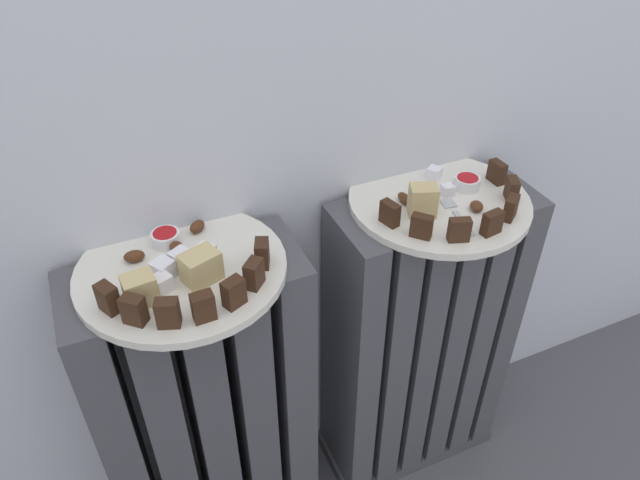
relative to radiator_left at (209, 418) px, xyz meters
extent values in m
cube|color=#47474C|center=(-0.14, 0.00, 0.02)|extent=(0.05, 0.15, 0.61)
cube|color=#47474C|center=(-0.07, 0.00, 0.02)|extent=(0.05, 0.15, 0.61)
cube|color=#47474C|center=(0.00, 0.00, 0.02)|extent=(0.05, 0.15, 0.61)
cube|color=#47474C|center=(0.07, 0.00, 0.02)|extent=(0.05, 0.15, 0.61)
cube|color=#47474C|center=(0.14, 0.00, 0.02)|extent=(0.05, 0.15, 0.61)
cube|color=#47474C|center=(0.41, 0.00, -0.30)|extent=(0.35, 0.15, 0.03)
cube|color=#47474C|center=(0.26, 0.00, 0.02)|extent=(0.04, 0.15, 0.61)
cube|color=#47474C|center=(0.32, 0.00, 0.02)|extent=(0.04, 0.15, 0.61)
cube|color=#47474C|center=(0.38, 0.00, 0.02)|extent=(0.04, 0.15, 0.61)
cube|color=#47474C|center=(0.44, 0.00, 0.02)|extent=(0.04, 0.15, 0.61)
cube|color=#47474C|center=(0.50, 0.00, 0.02)|extent=(0.04, 0.15, 0.61)
cube|color=#47474C|center=(0.56, 0.00, 0.02)|extent=(0.04, 0.15, 0.61)
cylinder|color=silver|center=(0.00, 0.00, 0.33)|extent=(0.29, 0.29, 0.01)
cylinder|color=silver|center=(0.41, 0.00, 0.33)|extent=(0.29, 0.29, 0.01)
cube|color=#382114|center=(-0.10, -0.05, 0.36)|extent=(0.03, 0.03, 0.04)
cube|color=#382114|center=(-0.07, -0.08, 0.36)|extent=(0.03, 0.03, 0.04)
cube|color=#382114|center=(-0.04, -0.10, 0.36)|extent=(0.03, 0.03, 0.04)
cube|color=#382114|center=(0.00, -0.11, 0.36)|extent=(0.03, 0.02, 0.04)
cube|color=#382114|center=(0.04, -0.10, 0.36)|extent=(0.03, 0.03, 0.04)
cube|color=#382114|center=(0.08, -0.08, 0.36)|extent=(0.03, 0.03, 0.04)
cube|color=#382114|center=(0.10, -0.04, 0.36)|extent=(0.03, 0.03, 0.04)
cube|color=tan|center=(0.02, -0.04, 0.36)|extent=(0.06, 0.05, 0.04)
cube|color=tan|center=(-0.06, -0.05, 0.36)|extent=(0.04, 0.03, 0.04)
cube|color=white|center=(-0.03, -0.04, 0.35)|extent=(0.03, 0.03, 0.02)
cube|color=white|center=(0.00, 0.00, 0.35)|extent=(0.04, 0.04, 0.03)
cube|color=white|center=(-0.03, -0.01, 0.35)|extent=(0.04, 0.04, 0.03)
cube|color=white|center=(0.03, 0.00, 0.35)|extent=(0.03, 0.03, 0.02)
ellipsoid|color=#4C2814|center=(0.00, 0.03, 0.35)|extent=(0.03, 0.03, 0.02)
ellipsoid|color=#4C2814|center=(-0.05, 0.04, 0.34)|extent=(0.03, 0.02, 0.02)
ellipsoid|color=#4C2814|center=(0.04, 0.07, 0.34)|extent=(0.03, 0.03, 0.02)
cylinder|color=white|center=(-0.01, 0.06, 0.35)|extent=(0.04, 0.04, 0.02)
cylinder|color=#B21419|center=(-0.01, 0.06, 0.35)|extent=(0.03, 0.03, 0.01)
cube|color=#382114|center=(0.31, -0.03, 0.35)|extent=(0.02, 0.03, 0.04)
cube|color=#382114|center=(0.33, -0.07, 0.35)|extent=(0.03, 0.03, 0.04)
cube|color=#382114|center=(0.37, -0.10, 0.35)|extent=(0.03, 0.02, 0.04)
cube|color=#382114|center=(0.43, -0.11, 0.35)|extent=(0.03, 0.02, 0.04)
cube|color=#382114|center=(0.48, -0.09, 0.35)|extent=(0.03, 0.03, 0.04)
cube|color=#382114|center=(0.51, -0.05, 0.35)|extent=(0.03, 0.03, 0.04)
cube|color=#382114|center=(0.52, 0.00, 0.35)|extent=(0.02, 0.03, 0.04)
cube|color=tan|center=(0.36, -0.03, 0.36)|extent=(0.05, 0.04, 0.05)
cube|color=white|center=(0.43, 0.00, 0.35)|extent=(0.02, 0.02, 0.02)
cube|color=white|center=(0.43, 0.05, 0.35)|extent=(0.03, 0.03, 0.02)
cube|color=white|center=(0.39, 0.00, 0.35)|extent=(0.03, 0.03, 0.02)
ellipsoid|color=#4C2814|center=(0.35, 0.01, 0.34)|extent=(0.02, 0.03, 0.02)
ellipsoid|color=#4C2814|center=(0.44, -0.05, 0.34)|extent=(0.03, 0.03, 0.01)
cylinder|color=white|center=(0.47, 0.01, 0.35)|extent=(0.04, 0.04, 0.02)
cylinder|color=#B21419|center=(0.47, 0.01, 0.35)|extent=(0.03, 0.03, 0.01)
cube|color=#B7B7BC|center=(0.41, -0.07, 0.34)|extent=(0.02, 0.06, 0.00)
cube|color=#B7B7BC|center=(0.41, -0.02, 0.34)|extent=(0.02, 0.03, 0.00)
camera|label=1|loc=(-0.08, -0.64, 0.85)|focal=33.48mm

